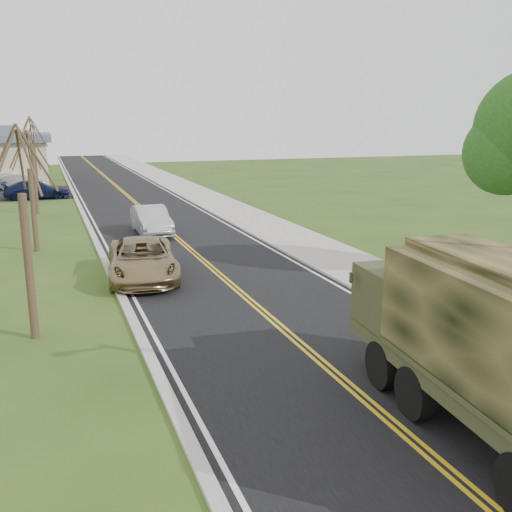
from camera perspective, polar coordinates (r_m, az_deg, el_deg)
ground at (r=11.18m, az=20.28°, el=-20.89°), size 160.00×160.00×0.00m
road at (r=47.64m, az=-12.50°, el=5.70°), size 8.00×120.00×0.01m
curb_right at (r=48.37m, az=-7.61°, el=6.07°), size 0.30×120.00×0.12m
sidewalk_right at (r=48.78m, az=-5.60°, el=6.18°), size 3.20×120.00×0.10m
curb_left at (r=47.26m, az=-17.51°, el=5.39°), size 0.30×120.00×0.10m
bare_tree_a at (r=17.19m, az=-21.92°, el=0.60°), size 1.93×2.26×6.08m
bare_tree_b at (r=29.05m, az=-21.46°, el=5.23°), size 1.83×2.14×5.73m
bare_tree_c at (r=40.96m, az=-21.31°, el=7.79°), size 2.04×2.39×6.42m
bare_tree_d at (r=52.94m, az=-21.18°, el=8.64°), size 1.88×2.20×5.91m
military_truck at (r=12.12m, az=22.60°, el=-7.22°), size 3.19×7.52×3.65m
suv_champagne at (r=22.99m, az=-11.29°, el=-0.33°), size 3.24×5.92×1.57m
sedan_silver at (r=31.95m, az=-10.43°, el=3.52°), size 1.68×4.71×1.55m
lot_car_silver at (r=57.12m, az=-22.77°, el=6.96°), size 4.76×2.98×1.48m
lot_car_navy at (r=49.14m, az=-21.10°, el=6.20°), size 5.06×2.10×1.46m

